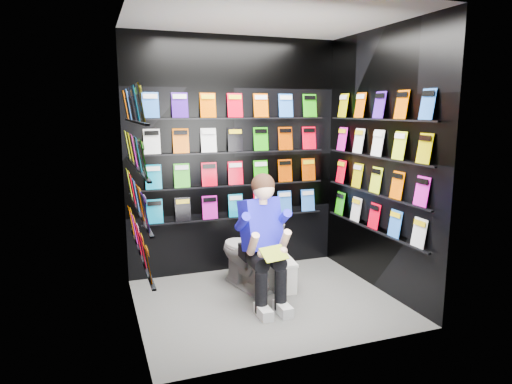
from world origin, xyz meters
name	(u,v)px	position (x,y,z in m)	size (l,w,h in m)	color
floor	(267,302)	(0.00, 0.00, 0.00)	(2.40, 2.40, 0.00)	slate
ceiling	(268,17)	(0.00, 0.00, 2.60)	(2.40, 2.40, 0.00)	white
wall_back	(235,157)	(0.00, 1.00, 1.30)	(2.40, 0.04, 2.60)	black
wall_front	(319,184)	(0.00, -1.00, 1.30)	(2.40, 0.04, 2.60)	black
wall_left	(131,173)	(-1.20, 0.00, 1.30)	(0.04, 2.00, 2.60)	black
wall_right	(379,162)	(1.20, 0.00, 1.30)	(0.04, 2.00, 2.60)	black
comics_back	(235,156)	(0.00, 0.97, 1.31)	(2.10, 0.06, 1.37)	#F26000
comics_left	(135,173)	(-1.17, 0.00, 1.31)	(0.06, 1.70, 1.37)	#F26000
comics_right	(377,162)	(1.17, 0.00, 1.31)	(0.06, 1.70, 1.37)	#F26000
toilet	(247,253)	(-0.05, 0.43, 0.37)	(0.42, 0.75, 0.73)	white
longbox	(282,275)	(0.27, 0.26, 0.14)	(0.21, 0.38, 0.28)	white
longbox_lid	(282,261)	(0.27, 0.26, 0.30)	(0.23, 0.39, 0.03)	white
reader	(260,225)	(-0.05, 0.05, 0.75)	(0.49, 0.72, 1.32)	#2A25C4
held_comic	(274,254)	(-0.05, -0.30, 0.58)	(0.24, 0.01, 0.17)	green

